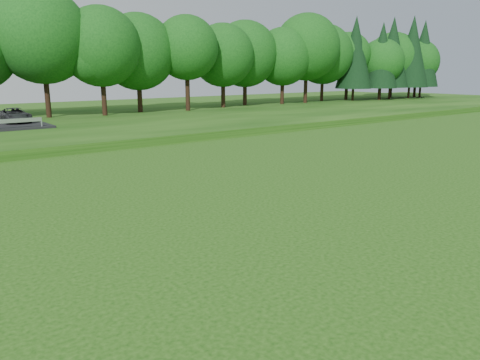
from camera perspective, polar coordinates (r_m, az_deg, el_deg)
berm at (r=49.41m, az=-9.74°, el=7.54°), size 130.00×30.00×0.60m
walking_path at (r=37.68m, az=0.29°, el=5.58°), size 130.00×1.60×0.04m
treeline at (r=52.85m, az=-12.19°, el=16.27°), size 104.00×7.00×15.00m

